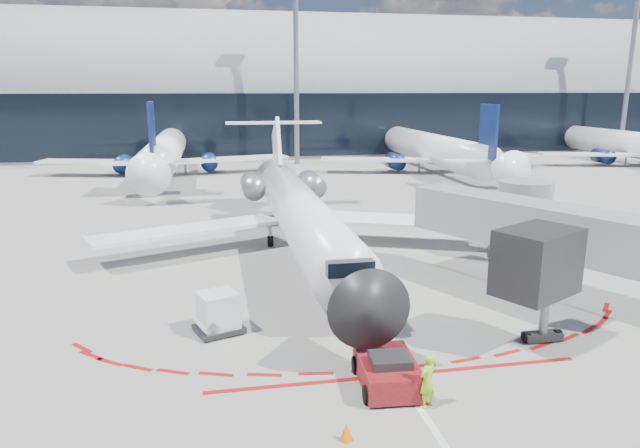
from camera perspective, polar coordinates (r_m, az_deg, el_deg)
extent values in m
plane|color=slate|center=(31.90, 1.33, -5.20)|extent=(260.00, 260.00, 0.00)
cube|color=silver|center=(33.76, 0.63, -4.12)|extent=(0.25, 40.00, 0.01)
cube|color=maroon|center=(21.67, 7.81, -14.72)|extent=(14.00, 0.25, 0.01)
cube|color=#919496|center=(94.92, -6.89, 10.19)|extent=(150.00, 24.00, 10.00)
cylinder|color=#919496|center=(94.78, -6.98, 13.21)|extent=(150.00, 24.00, 24.00)
cube|color=black|center=(82.92, -6.32, 9.76)|extent=(150.00, 0.20, 9.00)
cube|color=gray|center=(30.09, 20.24, -0.06)|extent=(8.22, 12.61, 2.30)
cube|color=black|center=(23.80, 20.88, -3.54)|extent=(3.86, 3.44, 2.60)
cylinder|color=slate|center=(25.29, 21.52, -8.36)|extent=(0.36, 0.36, 2.40)
cube|color=black|center=(25.65, 21.33, -10.40)|extent=(1.60, 0.60, 0.30)
cylinder|color=gray|center=(36.68, 19.68, 0.38)|extent=(3.20, 3.20, 4.80)
cylinder|color=black|center=(37.20, 19.42, -2.85)|extent=(4.00, 4.00, 0.50)
cylinder|color=slate|center=(78.42, -2.40, 15.10)|extent=(0.70, 0.70, 25.00)
cylinder|color=slate|center=(98.88, 28.53, 13.19)|extent=(0.70, 0.70, 25.00)
cylinder|color=white|center=(34.74, -1.84, 0.86)|extent=(3.02, 24.63, 3.02)
cone|color=black|center=(21.66, 3.83, -7.01)|extent=(3.02, 3.13, 3.02)
cone|color=white|center=(48.72, -4.43, 4.46)|extent=(3.02, 4.03, 3.02)
cube|color=black|center=(23.10, 2.75, -4.06)|extent=(1.90, 1.57, 0.62)
cube|color=white|center=(36.27, -13.15, -0.58)|extent=(11.99, 7.11, 0.35)
cube|color=white|center=(38.19, 8.13, 0.33)|extent=(11.99, 7.11, 0.35)
cube|color=white|center=(47.27, -4.34, 7.48)|extent=(0.28, 5.25, 5.35)
cube|color=white|center=(49.43, -4.69, 10.07)|extent=(8.06, 1.79, 0.18)
cylinder|color=slate|center=(44.07, -6.77, 3.83)|extent=(1.68, 3.81, 1.68)
cylinder|color=slate|center=(44.60, -0.86, 4.04)|extent=(1.68, 3.81, 1.68)
cylinder|color=black|center=(25.75, 1.75, -9.12)|extent=(0.25, 0.63, 0.63)
cylinder|color=black|center=(37.78, -4.99, -1.70)|extent=(0.34, 0.72, 0.72)
cylinder|color=black|center=(38.24, 0.03, -1.46)|extent=(0.34, 0.72, 0.72)
cylinder|color=slate|center=(25.63, 1.75, -8.49)|extent=(0.20, 0.20, 1.23)
cube|color=#5C0D10|center=(20.72, 6.76, -14.43)|extent=(2.13, 3.20, 0.86)
cube|color=black|center=(20.21, 6.99, -13.36)|extent=(1.42, 1.24, 0.34)
cylinder|color=slate|center=(22.65, 5.49, -12.41)|extent=(0.27, 2.50, 0.10)
cylinder|color=black|center=(19.75, 4.78, -16.62)|extent=(0.31, 0.63, 0.62)
cylinder|color=black|center=(20.16, 10.09, -16.13)|extent=(0.31, 0.63, 0.62)
cylinder|color=black|center=(21.57, 3.64, -13.85)|extent=(0.31, 0.63, 0.62)
cylinder|color=black|center=(21.94, 8.47, -13.47)|extent=(0.31, 0.63, 0.62)
imported|color=#99E718|center=(19.48, 10.68, -15.15)|extent=(0.82, 0.75, 1.88)
cube|color=black|center=(25.14, -10.06, -10.26)|extent=(2.33, 2.16, 0.21)
cube|color=silver|center=(24.81, -10.15, -8.45)|extent=(1.91, 1.85, 1.52)
cylinder|color=black|center=(24.41, -11.24, -11.25)|extent=(0.15, 0.21, 0.19)
cylinder|color=black|center=(24.89, -7.89, -10.62)|extent=(0.15, 0.21, 0.19)
cylinder|color=black|center=(25.49, -12.18, -10.21)|extent=(0.15, 0.21, 0.19)
cylinder|color=black|center=(25.94, -8.95, -9.63)|extent=(0.15, 0.21, 0.19)
cone|color=#F46305|center=(17.96, 2.65, -20.05)|extent=(0.40, 0.40, 0.55)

